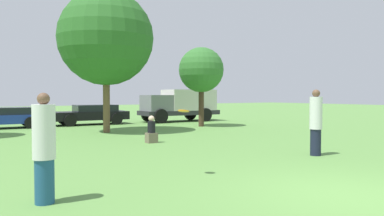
# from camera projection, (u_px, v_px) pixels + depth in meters

# --- Properties ---
(ground_plane) EXTENTS (120.00, 120.00, 0.00)m
(ground_plane) POSITION_uv_depth(u_px,v_px,m) (346.00, 195.00, 6.77)
(ground_plane) COLOR #5B8E42
(person_thrower) EXTENTS (0.37, 0.37, 1.84)m
(person_thrower) POSITION_uv_depth(u_px,v_px,m) (44.00, 148.00, 6.22)
(person_thrower) COLOR navy
(person_thrower) RESTS_ON ground
(person_catcher) EXTENTS (0.37, 0.37, 1.97)m
(person_catcher) POSITION_uv_depth(u_px,v_px,m) (316.00, 122.00, 11.16)
(person_catcher) COLOR #191E33
(person_catcher) RESTS_ON ground
(frisbee) EXTENTS (0.26, 0.25, 0.09)m
(frisbee) POSITION_uv_depth(u_px,v_px,m) (184.00, 111.00, 8.26)
(frisbee) COLOR orange
(bystander_sitting) EXTENTS (0.40, 0.33, 1.03)m
(bystander_sitting) POSITION_uv_depth(u_px,v_px,m) (151.00, 131.00, 14.15)
(bystander_sitting) COLOR #726651
(bystander_sitting) RESTS_ON ground
(tree_1) EXTENTS (4.52, 4.52, 6.78)m
(tree_1) POSITION_uv_depth(u_px,v_px,m) (106.00, 38.00, 17.91)
(tree_1) COLOR brown
(tree_1) RESTS_ON ground
(tree_2) EXTENTS (2.57, 2.57, 4.52)m
(tree_2) POSITION_uv_depth(u_px,v_px,m) (201.00, 70.00, 21.41)
(tree_2) COLOR #473323
(tree_2) RESTS_ON ground
(parked_car_blue) EXTENTS (4.04, 2.10, 1.13)m
(parked_car_blue) POSITION_uv_depth(u_px,v_px,m) (5.00, 117.00, 20.30)
(parked_car_blue) COLOR #1E389E
(parked_car_blue) RESTS_ON ground
(parked_car_black) EXTENTS (4.53, 2.19, 1.20)m
(parked_car_black) POSITION_uv_depth(u_px,v_px,m) (91.00, 114.00, 22.90)
(parked_car_black) COLOR black
(parked_car_black) RESTS_ON ground
(delivery_truck_grey) EXTENTS (5.47, 2.48, 2.16)m
(delivery_truck_grey) POSITION_uv_depth(u_px,v_px,m) (180.00, 104.00, 25.65)
(delivery_truck_grey) COLOR #2D2D33
(delivery_truck_grey) RESTS_ON ground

